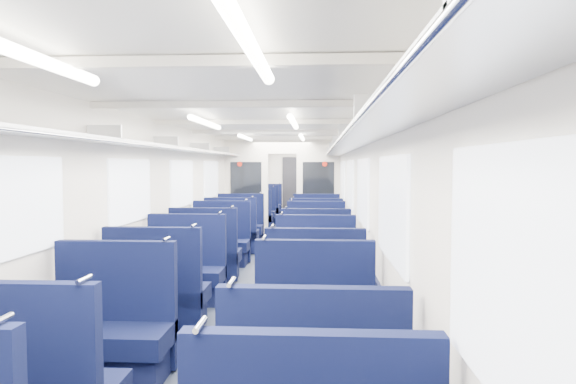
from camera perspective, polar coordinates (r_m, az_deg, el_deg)
floor at (r=9.03m, az=-2.15°, el=-7.97°), size 2.80×18.00×0.01m
ceiling at (r=8.89m, az=-2.19°, el=7.07°), size 2.80×18.00×0.01m
wall_left at (r=9.12m, az=-10.96°, el=-0.47°), size 0.02×18.00×2.35m
dado_left at (r=9.21m, az=-10.81°, el=-5.60°), size 0.03×17.90×0.70m
wall_right at (r=8.86m, az=6.88°, el=-0.54°), size 0.02×18.00×2.35m
dado_right at (r=8.95m, az=6.75°, el=-5.82°), size 0.03×17.90×0.70m
wall_far at (r=17.85m, az=0.60°, el=1.31°), size 2.80×0.02×2.35m
luggage_rack_left at (r=9.07m, az=-9.86°, el=4.57°), size 0.36×17.40×0.18m
luggage_rack_right at (r=8.84m, az=5.70°, el=4.64°), size 0.36×17.40×0.18m
windows at (r=8.42m, az=-2.47°, el=0.96°), size 2.78×15.60×0.75m
ceiling_fittings at (r=8.62m, az=-2.35°, el=6.79°), size 2.70×16.06×0.11m
end_door at (r=17.80m, az=0.59°, el=0.74°), size 0.75×0.06×2.00m
bulkhead at (r=12.22m, az=-0.66°, el=0.75°), size 2.80×0.10×2.35m
seat_6 at (r=4.52m, az=-19.36°, el=-14.95°), size 1.01×0.56×1.13m
seat_7 at (r=4.33m, az=3.00°, el=-15.60°), size 1.01×0.56×1.13m
seat_8 at (r=5.60m, az=-14.51°, el=-11.32°), size 1.01×0.56×1.13m
seat_9 at (r=5.35m, az=3.07°, el=-11.92°), size 1.01×0.56×1.13m
seat_10 at (r=6.63m, az=-11.57°, el=-9.04°), size 1.01×0.56×1.13m
seat_11 at (r=6.39m, az=3.11°, el=-9.44°), size 1.01×0.56×1.13m
seat_12 at (r=7.78m, az=-9.28°, el=-7.21°), size 1.01×0.56×1.13m
seat_13 at (r=7.55m, az=3.15°, el=-7.49°), size 1.01×0.56×1.13m
seat_14 at (r=8.91m, az=-7.62°, el=-5.88°), size 1.01×0.56×1.13m
seat_15 at (r=8.77m, az=3.17°, el=-6.01°), size 1.01×0.56×1.13m
seat_16 at (r=10.03m, az=-6.37°, el=-4.86°), size 1.01×0.56×1.13m
seat_17 at (r=9.78m, az=3.19°, el=-5.06°), size 1.01×0.56×1.13m
seat_18 at (r=11.08m, az=-5.44°, el=-4.10°), size 1.01×0.56×1.13m
seat_19 at (r=10.92m, az=3.20°, el=-4.20°), size 1.01×0.56×1.13m
seat_20 at (r=13.14m, az=-4.04°, el=-2.96°), size 1.01×0.56×1.13m
seat_21 at (r=13.01m, az=3.22°, el=-3.02°), size 1.01×0.56×1.13m
seat_22 at (r=14.30m, az=-3.44°, el=-2.47°), size 1.01×0.56×1.13m
seat_23 at (r=14.15m, az=3.23°, el=-2.53°), size 1.01×0.56×1.13m
seat_24 at (r=15.48m, az=-2.92°, el=-2.04°), size 1.01×0.56×1.13m
seat_25 at (r=15.31m, az=3.24°, el=-2.10°), size 1.01×0.56×1.13m
seat_26 at (r=16.66m, az=-2.47°, el=-1.68°), size 1.01×0.56×1.13m
seat_27 at (r=16.40m, az=3.25°, el=-1.75°), size 1.01×0.56×1.13m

